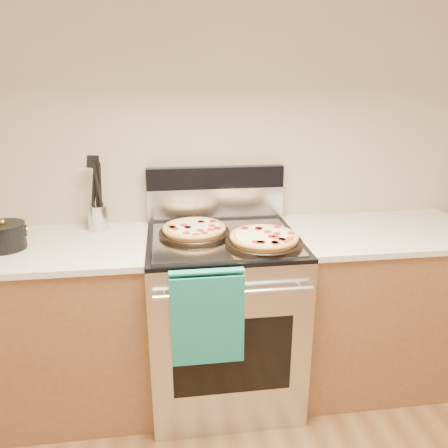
{
  "coord_description": "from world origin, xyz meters",
  "views": [
    {
      "loc": [
        -0.27,
        -0.39,
        1.68
      ],
      "look_at": [
        -0.01,
        1.55,
        1.02
      ],
      "focal_mm": 35.0,
      "sensor_mm": 36.0,
      "label": 1
    }
  ],
  "objects": [
    {
      "name": "countertop_right",
      "position": [
        0.88,
        1.68,
        0.9
      ],
      "size": [
        1.02,
        0.64,
        0.03
      ],
      "primitive_type": "cube",
      "color": "beige",
      "rests_on": "cabinet_right"
    },
    {
      "name": "cabinet_left",
      "position": [
        -0.88,
        1.68,
        0.44
      ],
      "size": [
        1.0,
        0.62,
        0.88
      ],
      "primitive_type": "cube",
      "color": "brown",
      "rests_on": "ground"
    },
    {
      "name": "saucepan",
      "position": [
        -1.04,
        1.66,
        0.97
      ],
      "size": [
        0.23,
        0.23,
        0.11
      ],
      "primitive_type": "cylinder",
      "rotation": [
        0.0,
        0.0,
        0.3
      ],
      "color": "black",
      "rests_on": "countertop_left"
    },
    {
      "name": "utensil_crock",
      "position": [
        -0.64,
        1.89,
        0.98
      ],
      "size": [
        0.14,
        0.14,
        0.14
      ],
      "primitive_type": "cylinder",
      "rotation": [
        0.0,
        0.0,
        0.34
      ],
      "color": "silver",
      "rests_on": "countertop_left"
    },
    {
      "name": "pepperoni_pizza_back",
      "position": [
        -0.14,
        1.7,
        0.95
      ],
      "size": [
        0.42,
        0.42,
        0.05
      ],
      "primitive_type": null,
      "rotation": [
        0.0,
        0.0,
        0.18
      ],
      "color": "#C27D3B",
      "rests_on": "foil_sheet"
    },
    {
      "name": "foil_sheet",
      "position": [
        0.0,
        1.62,
        0.92
      ],
      "size": [
        0.7,
        0.55,
        0.01
      ],
      "primitive_type": "cube",
      "color": "gray",
      "rests_on": "cooktop"
    },
    {
      "name": "oven_window",
      "position": [
        0.0,
        1.31,
        0.45
      ],
      "size": [
        0.56,
        0.01,
        0.4
      ],
      "primitive_type": "cube",
      "color": "black",
      "rests_on": "range_body"
    },
    {
      "name": "dish_towel",
      "position": [
        -0.12,
        1.27,
        0.7
      ],
      "size": [
        0.32,
        0.05,
        0.42
      ],
      "primitive_type": null,
      "color": "#176774",
      "rests_on": "oven_handle"
    },
    {
      "name": "oven_handle",
      "position": [
        0.0,
        1.27,
        0.8
      ],
      "size": [
        0.7,
        0.03,
        0.03
      ],
      "primitive_type": "cylinder",
      "rotation": [
        0.0,
        1.57,
        0.0
      ],
      "color": "silver",
      "rests_on": "range_body"
    },
    {
      "name": "range_body",
      "position": [
        0.0,
        1.65,
        0.45
      ],
      "size": [
        0.76,
        0.68,
        0.9
      ],
      "primitive_type": "cube",
      "color": "#B7B7BC",
      "rests_on": "ground"
    },
    {
      "name": "countertop_left",
      "position": [
        -0.88,
        1.68,
        0.9
      ],
      "size": [
        1.02,
        0.64,
        0.03
      ],
      "primitive_type": "cube",
      "color": "beige",
      "rests_on": "cabinet_left"
    },
    {
      "name": "cabinet_right",
      "position": [
        0.88,
        1.68,
        0.44
      ],
      "size": [
        1.0,
        0.62,
        0.88
      ],
      "primitive_type": "cube",
      "color": "brown",
      "rests_on": "ground"
    },
    {
      "name": "wall_back",
      "position": [
        0.0,
        2.0,
        1.35
      ],
      "size": [
        4.0,
        0.0,
        4.0
      ],
      "primitive_type": "plane",
      "rotation": [
        1.57,
        0.0,
        0.0
      ],
      "color": "tan",
      "rests_on": "ground"
    },
    {
      "name": "backsplash_upper",
      "position": [
        0.0,
        1.96,
        1.16
      ],
      "size": [
        0.76,
        0.06,
        0.12
      ],
      "primitive_type": "cube",
      "color": "black",
      "rests_on": "backsplash_lower"
    },
    {
      "name": "backsplash_lower",
      "position": [
        0.0,
        1.96,
        1.01
      ],
      "size": [
        0.76,
        0.06,
        0.18
      ],
      "primitive_type": "cube",
      "color": "silver",
      "rests_on": "cooktop"
    },
    {
      "name": "cooktop",
      "position": [
        0.0,
        1.65,
        0.91
      ],
      "size": [
        0.76,
        0.68,
        0.02
      ],
      "primitive_type": "cube",
      "color": "black",
      "rests_on": "range_body"
    },
    {
      "name": "pepperoni_pizza_front",
      "position": [
        0.18,
        1.52,
        0.95
      ],
      "size": [
        0.43,
        0.43,
        0.05
      ],
      "primitive_type": null,
      "rotation": [
        0.0,
        0.0,
        -0.18
      ],
      "color": "#C27D3B",
      "rests_on": "foil_sheet"
    }
  ]
}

